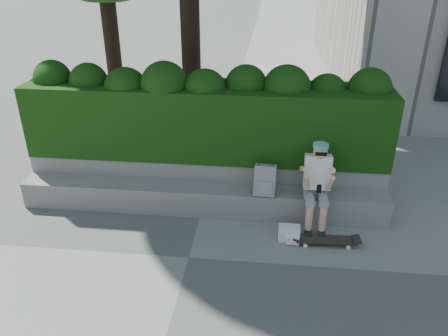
# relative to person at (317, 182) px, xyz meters

# --- Properties ---
(ground) EXTENTS (80.00, 80.00, 0.00)m
(ground) POSITION_rel_person_xyz_m (-1.82, -1.07, -0.75)
(ground) COLOR slate
(ground) RESTS_ON ground
(bench_ledge) EXTENTS (6.00, 0.45, 0.45)m
(bench_ledge) POSITION_rel_person_xyz_m (-1.82, 0.18, -0.53)
(bench_ledge) COLOR gray
(bench_ledge) RESTS_ON ground
(planter_wall) EXTENTS (6.00, 0.50, 0.75)m
(planter_wall) POSITION_rel_person_xyz_m (-1.82, 0.66, -0.38)
(planter_wall) COLOR gray
(planter_wall) RESTS_ON ground
(hedge) EXTENTS (6.00, 1.00, 1.20)m
(hedge) POSITION_rel_person_xyz_m (-1.82, 0.88, 0.60)
(hedge) COLOR black
(hedge) RESTS_ON planter_wall
(person) EXTENTS (0.40, 0.76, 1.38)m
(person) POSITION_rel_person_xyz_m (0.00, 0.00, 0.00)
(person) COLOR gray
(person) RESTS_ON ground
(skateboard) EXTENTS (0.89, 0.25, 0.09)m
(skateboard) POSITION_rel_person_xyz_m (0.15, -0.53, -0.68)
(skateboard) COLOR black
(skateboard) RESTS_ON ground
(backpack_plaid) EXTENTS (0.35, 0.20, 0.49)m
(backpack_plaid) POSITION_rel_person_xyz_m (-0.79, 0.08, -0.06)
(backpack_plaid) COLOR #A5A5AA
(backpack_plaid) RESTS_ON bench_ledge
(backpack_ground) EXTENTS (0.32, 0.23, 0.20)m
(backpack_ground) POSITION_rel_person_xyz_m (-0.39, -0.45, -0.65)
(backpack_ground) COLOR silver
(backpack_ground) RESTS_ON ground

